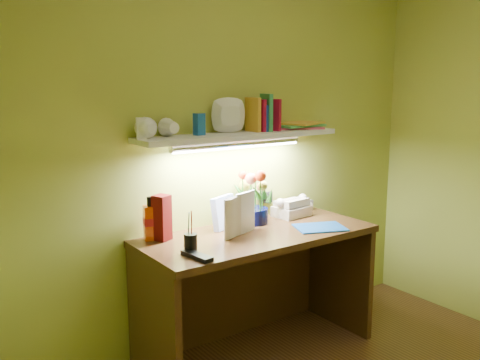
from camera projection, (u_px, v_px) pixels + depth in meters
name	position (u px, v px, depth m)	size (l,w,h in m)	color
desk	(257.00, 293.00, 3.17)	(1.40, 0.60, 0.75)	#3B2610
flower_bouquet	(253.00, 197.00, 3.28)	(0.20, 0.20, 0.33)	#060B3C
telephone	(292.00, 206.00, 3.46)	(0.22, 0.17, 0.13)	beige
desk_clock	(307.00, 205.00, 3.63)	(0.07, 0.03, 0.07)	#B0B1B4
whisky_bottle	(150.00, 218.00, 2.94)	(0.06, 0.06, 0.24)	#BC3805
whisky_box	(162.00, 218.00, 2.93)	(0.08, 0.08, 0.25)	#530808
pen_cup	(190.00, 237.00, 2.73)	(0.07, 0.07, 0.17)	black
art_card	(224.00, 212.00, 3.17)	(0.19, 0.04, 0.19)	white
tv_remote	(197.00, 256.00, 2.65)	(0.05, 0.20, 0.02)	black
blue_folder	(320.00, 227.00, 3.19)	(0.29, 0.21, 0.01)	#1753A8
desk_book_a	(225.00, 221.00, 2.91)	(0.17, 0.02, 0.23)	beige
desk_book_b	(236.00, 215.00, 3.01)	(0.18, 0.02, 0.24)	white
wall_shelf	(241.00, 129.00, 3.14)	(1.32, 0.31, 0.25)	white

